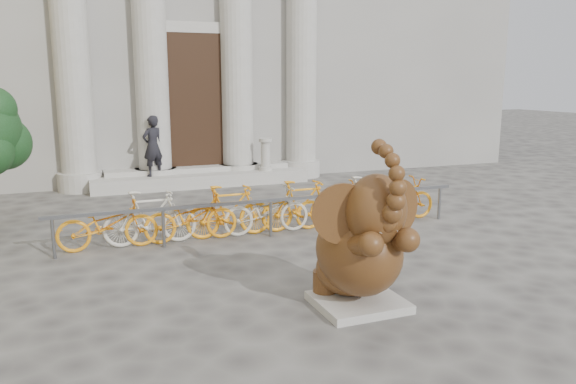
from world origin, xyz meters
name	(u,v)px	position (x,y,z in m)	size (l,w,h in m)	color
ground	(360,309)	(0.00, 0.00, 0.00)	(80.00, 80.00, 0.00)	#474442
entrance_steps	(201,179)	(0.00, 9.40, 0.18)	(6.00, 1.20, 0.36)	#A8A59E
elephant_statue	(361,248)	(0.03, 0.07, 0.81)	(1.49, 1.64, 2.22)	#A8A59E
bike_rack	(266,208)	(0.07, 3.94, 0.50)	(8.00, 0.53, 1.00)	slate
pedestrian	(153,146)	(-1.32, 9.29, 1.18)	(0.60, 0.39, 1.64)	black
balustrade_post	(265,156)	(1.81, 9.10, 0.79)	(0.38, 0.38, 0.93)	#A8A59E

